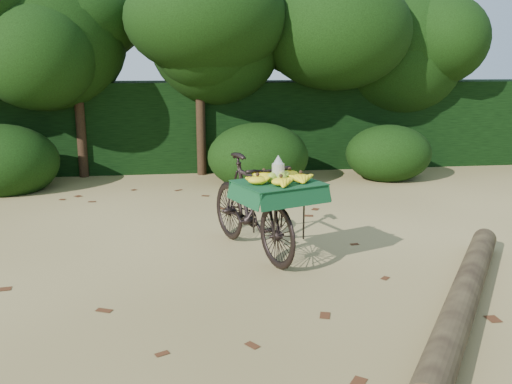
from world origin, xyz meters
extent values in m
plane|color=tan|center=(0.00, 0.00, 0.00)|extent=(80.00, 80.00, 0.00)
imported|color=black|center=(0.88, 0.53, 0.57)|extent=(1.17, 1.95, 1.13)
cube|color=black|center=(1.10, -0.03, 0.93)|extent=(0.56, 0.61, 0.03)
cube|color=#134822|center=(1.10, -0.03, 0.95)|extent=(1.01, 0.93, 0.01)
ellipsoid|color=olive|center=(1.17, 0.00, 1.01)|extent=(0.11, 0.09, 0.12)
ellipsoid|color=olive|center=(1.07, 0.04, 1.01)|extent=(0.11, 0.09, 0.12)
ellipsoid|color=olive|center=(1.02, -0.05, 1.01)|extent=(0.11, 0.09, 0.12)
ellipsoid|color=olive|center=(1.12, -0.09, 1.01)|extent=(0.11, 0.09, 0.12)
cylinder|color=#EAE5C6|center=(1.09, -0.02, 1.06)|extent=(0.13, 0.13, 0.17)
cylinder|color=brown|center=(2.59, -1.20, 0.13)|extent=(2.30, 3.08, 0.26)
cube|color=black|center=(0.00, 6.30, 0.90)|extent=(26.00, 1.80, 1.80)
camera|label=1|loc=(0.11, -5.42, 2.13)|focal=38.00mm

